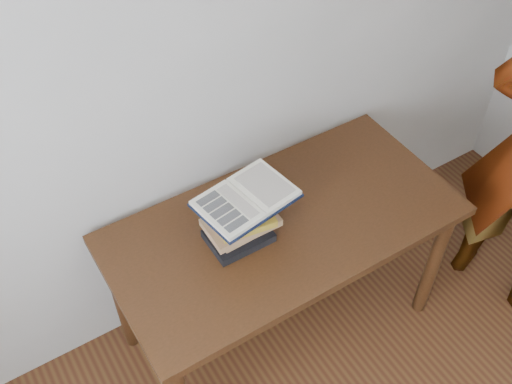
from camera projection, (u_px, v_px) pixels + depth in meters
desk at (283, 238)px, 2.30m from camera, size 1.33×0.66×0.71m
book_stack at (240, 220)px, 2.12m from camera, size 0.26×0.20×0.18m
open_book at (246, 198)px, 2.05m from camera, size 0.36×0.28×0.03m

